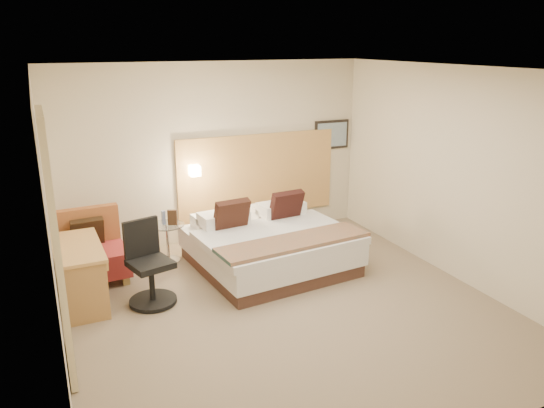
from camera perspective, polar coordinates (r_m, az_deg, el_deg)
name	(u,v)px	position (r m, az deg, el deg)	size (l,w,h in m)	color
floor	(284,307)	(6.32, 1.28, -11.05)	(4.80, 5.00, 0.02)	#7A6952
ceiling	(286,68)	(5.57, 1.46, 14.41)	(4.80, 5.00, 0.02)	white
wall_back	(214,153)	(8.08, -6.28, 5.44)	(4.80, 0.02, 2.70)	beige
wall_front	(441,290)	(3.83, 17.76, -8.85)	(4.80, 0.02, 2.70)	beige
wall_left	(47,226)	(5.29, -23.00, -2.17)	(0.02, 5.00, 2.70)	beige
wall_right	(456,174)	(7.14, 19.18, 3.02)	(0.02, 5.00, 2.70)	beige
headboard_panel	(258,175)	(8.36, -1.53, 3.13)	(2.60, 0.04, 1.30)	tan
art_frame	(332,135)	(8.83, 6.42, 7.43)	(0.62, 0.03, 0.47)	black
art_canvas	(332,135)	(8.81, 6.49, 7.41)	(0.54, 0.01, 0.39)	gray
lamp_arm	(194,170)	(7.94, -8.44, 3.67)	(0.02, 0.02, 0.12)	white
lamp_shade	(195,171)	(7.88, -8.32, 3.58)	(0.15, 0.15, 0.15)	#FCEAC4
curtain	(56,247)	(5.10, -22.18, -4.35)	(0.06, 0.90, 2.42)	beige
bottle_a	(164,218)	(7.48, -11.58, -1.44)	(0.06, 0.06, 0.19)	#7A8EBC
menu_folder	(172,217)	(7.43, -10.68, -1.42)	(0.13, 0.05, 0.21)	#372416
bed	(269,245)	(7.25, -0.35, -4.41)	(2.13, 2.09, 0.96)	#412820
lounge_chair	(91,253)	(7.25, -18.90, -4.99)	(0.90, 0.80, 0.90)	tan
side_table	(168,241)	(7.56, -11.17, -3.90)	(0.63, 0.63, 0.54)	silver
desk	(80,258)	(6.56, -19.93, -5.45)	(0.56, 1.17, 0.72)	tan
desk_chair	(149,270)	(6.41, -13.08, -6.95)	(0.68, 0.68, 0.99)	black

